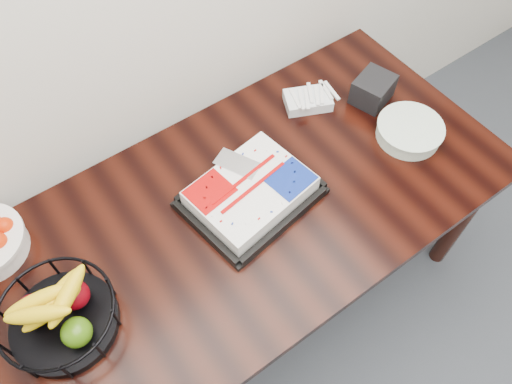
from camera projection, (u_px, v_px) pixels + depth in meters
table at (250, 217)px, 1.73m from camera, size 1.80×0.90×0.75m
cake_tray at (251, 192)px, 1.63m from camera, size 0.46×0.39×0.09m
fruit_basket at (59, 316)px, 1.37m from camera, size 0.32×0.32×0.17m
plate_stack at (409, 131)px, 1.79m from camera, size 0.24×0.24×0.06m
fork_bag at (308, 100)px, 1.88m from camera, size 0.20×0.17×0.05m
napkin_box at (373, 89)px, 1.87m from camera, size 0.17×0.16×0.10m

